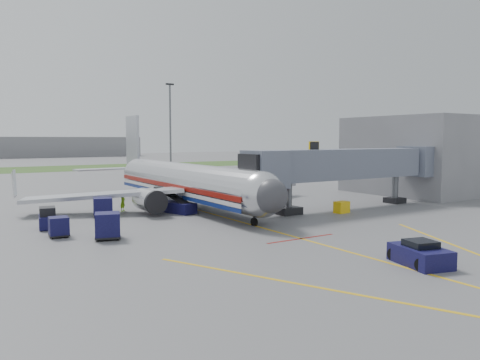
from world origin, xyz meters
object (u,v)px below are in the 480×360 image
pushback_tug (420,255)px  ramp_worker (123,202)px  airliner (184,181)px  baggage_tug (48,219)px  belt_loader (176,206)px

pushback_tug → ramp_worker: size_ratio=2.02×
airliner → baggage_tug: airliner is taller
airliner → belt_loader: (-2.52, -3.48, -2.05)m
baggage_tug → belt_loader: bearing=9.0°
pushback_tug → belt_loader: (-3.68, 24.81, 0.00)m
pushback_tug → baggage_tug: bearing=124.6°
belt_loader → ramp_worker: 5.50m
airliner → ramp_worker: size_ratio=18.84×
baggage_tug → ramp_worker: bearing=34.8°
airliner → pushback_tug: bearing=-87.6°
belt_loader → pushback_tug: bearing=-81.6°
airliner → belt_loader: airliner is taller
baggage_tug → belt_loader: size_ratio=0.52×
pushback_tug → belt_loader: bearing=98.4°
pushback_tug → ramp_worker: bearing=105.4°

